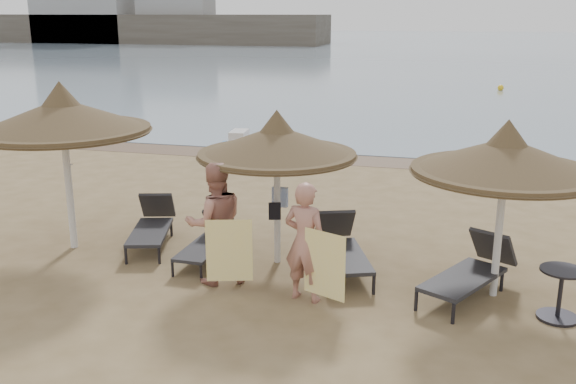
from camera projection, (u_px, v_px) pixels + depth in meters
name	position (u px, v px, depth m)	size (l,w,h in m)	color
ground	(250.00, 282.00, 10.49)	(160.00, 160.00, 0.00)	#927953
sea	(438.00, 46.00, 84.95)	(200.00, 140.00, 0.03)	slate
wet_sand_strip	(347.00, 159.00, 19.24)	(200.00, 1.60, 0.01)	brown
far_shore	(252.00, 23.00, 88.33)	(150.00, 54.80, 12.00)	#5B5348
palapa_left	(62.00, 117.00, 11.38)	(3.12, 3.12, 3.10)	silver
palapa_center	(277.00, 142.00, 10.75)	(2.72, 2.72, 2.70)	silver
palapa_right	(506.00, 157.00, 9.41)	(2.79, 2.79, 2.76)	silver
lounger_far_left	(152.00, 224.00, 12.13)	(1.15, 2.02, 0.86)	black
lounger_near_left	(208.00, 240.00, 11.38)	(0.62, 1.73, 0.77)	black
lounger_near_right	(342.00, 247.00, 10.92)	(1.34, 2.10, 0.90)	black
lounger_far_right	(472.00, 270.00, 9.93)	(1.54, 2.09, 0.91)	black
side_table	(560.00, 296.00, 9.14)	(0.63, 0.63, 0.76)	black
person_left	(215.00, 214.00, 10.20)	(1.07, 0.69, 2.32)	tan
person_right	(305.00, 232.00, 9.57)	(0.99, 0.65, 2.16)	tan
towel_left	(229.00, 251.00, 9.91)	(0.70, 0.22, 1.01)	yellow
towel_right	(325.00, 265.00, 9.35)	(0.67, 0.31, 1.01)	yellow
bag_patterned	(280.00, 197.00, 11.19)	(0.28, 0.10, 0.35)	white
bag_dark	(275.00, 211.00, 10.91)	(0.22, 0.13, 0.29)	black
pedal_boat	(250.00, 150.00, 18.86)	(2.07, 1.35, 0.92)	#346FB1
buoy_mid	(501.00, 88.00, 36.09)	(0.34, 0.34, 0.34)	yellow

